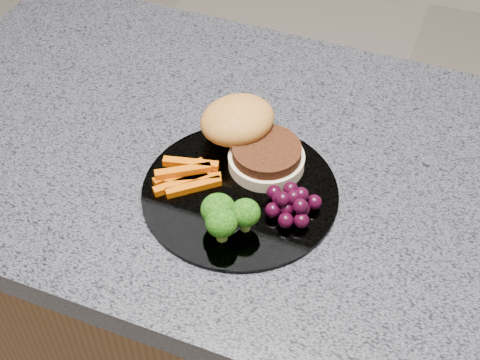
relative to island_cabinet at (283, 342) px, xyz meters
name	(u,v)px	position (x,y,z in m)	size (l,w,h in m)	color
island_cabinet	(283,342)	(0.00, 0.00, 0.00)	(1.20, 0.60, 0.86)	#52371C
countertop	(298,178)	(0.00, 0.00, 0.45)	(1.20, 0.60, 0.04)	#555660
plate	(240,192)	(-0.06, -0.07, 0.47)	(0.26, 0.26, 0.01)	white
burger	(247,135)	(-0.08, 0.01, 0.50)	(0.19, 0.17, 0.06)	beige
carrot_sticks	(187,175)	(-0.13, -0.08, 0.48)	(0.09, 0.08, 0.02)	#CC5203
broccoli	(227,215)	(-0.05, -0.14, 0.51)	(0.07, 0.06, 0.05)	olive
grape_bunch	(292,203)	(0.02, -0.08, 0.49)	(0.07, 0.06, 0.03)	black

